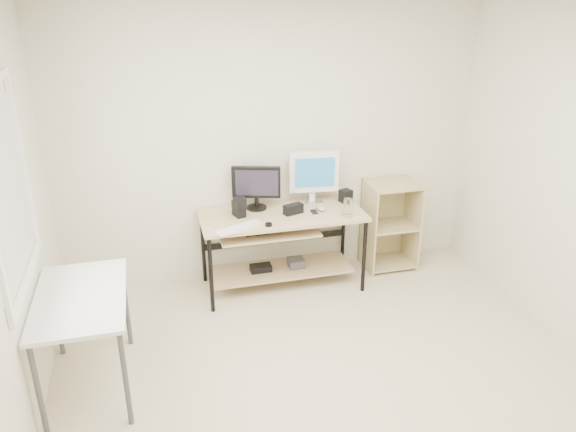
# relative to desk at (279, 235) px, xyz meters

# --- Properties ---
(room) EXTENTS (4.01, 4.01, 2.62)m
(room) POSITION_rel_desk_xyz_m (-0.11, -1.62, 0.78)
(room) COLOR beige
(room) RESTS_ON ground
(desk) EXTENTS (1.50, 0.65, 0.75)m
(desk) POSITION_rel_desk_xyz_m (0.00, 0.00, 0.00)
(desk) COLOR tan
(desk) RESTS_ON ground
(side_table) EXTENTS (0.60, 1.00, 0.75)m
(side_table) POSITION_rel_desk_xyz_m (-1.65, -1.06, 0.13)
(side_table) COLOR silver
(side_table) RESTS_ON ground
(shelf_unit) EXTENTS (0.50, 0.40, 0.90)m
(shelf_unit) POSITION_rel_desk_xyz_m (1.18, 0.16, -0.09)
(shelf_unit) COLOR tan
(shelf_unit) RESTS_ON ground
(black_monitor) EXTENTS (0.44, 0.19, 0.41)m
(black_monitor) POSITION_rel_desk_xyz_m (-0.17, 0.18, 0.45)
(black_monitor) COLOR black
(black_monitor) RESTS_ON desk
(white_imac) EXTENTS (0.47, 0.15, 0.50)m
(white_imac) POSITION_rel_desk_xyz_m (0.39, 0.20, 0.50)
(white_imac) COLOR silver
(white_imac) RESTS_ON desk
(keyboard) EXTENTS (0.45, 0.29, 0.02)m
(keyboard) POSITION_rel_desk_xyz_m (-0.42, -0.24, 0.22)
(keyboard) COLOR silver
(keyboard) RESTS_ON desk
(mouse) EXTENTS (0.10, 0.14, 0.04)m
(mouse) POSITION_rel_desk_xyz_m (0.39, -0.01, 0.23)
(mouse) COLOR #AFAFB4
(mouse) RESTS_ON desk
(center_speaker) EXTENTS (0.19, 0.13, 0.09)m
(center_speaker) POSITION_rel_desk_xyz_m (0.13, -0.03, 0.26)
(center_speaker) COLOR black
(center_speaker) RESTS_ON desk
(speaker_left) EXTENTS (0.12, 0.12, 0.19)m
(speaker_left) POSITION_rel_desk_xyz_m (-0.36, 0.02, 0.31)
(speaker_left) COLOR black
(speaker_left) RESTS_ON desk
(speaker_right) EXTENTS (0.13, 0.13, 0.12)m
(speaker_right) POSITION_rel_desk_xyz_m (0.69, 0.13, 0.27)
(speaker_right) COLOR black
(speaker_right) RESTS_ON desk
(audio_controller) EXTENTS (0.08, 0.06, 0.14)m
(audio_controller) POSITION_rel_desk_xyz_m (-0.38, 0.09, 0.28)
(audio_controller) COLOR black
(audio_controller) RESTS_ON desk
(volume_puck) EXTENTS (0.08, 0.08, 0.02)m
(volume_puck) POSITION_rel_desk_xyz_m (-0.15, -0.24, 0.22)
(volume_puck) COLOR black
(volume_puck) RESTS_ON desk
(smartphone) EXTENTS (0.06, 0.10, 0.01)m
(smartphone) POSITION_rel_desk_xyz_m (0.32, -0.05, 0.22)
(smartphone) COLOR black
(smartphone) RESTS_ON desk
(coaster) EXTENTS (0.10, 0.10, 0.01)m
(coaster) POSITION_rel_desk_xyz_m (0.59, -0.21, 0.21)
(coaster) COLOR olive
(coaster) RESTS_ON desk
(drinking_glass) EXTENTS (0.08, 0.08, 0.16)m
(drinking_glass) POSITION_rel_desk_xyz_m (0.59, -0.21, 0.30)
(drinking_glass) COLOR white
(drinking_glass) RESTS_ON coaster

